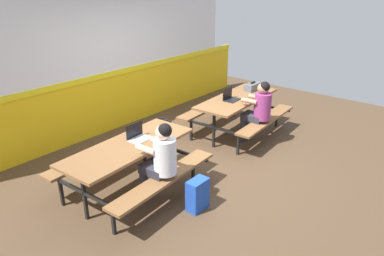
{
  "coord_description": "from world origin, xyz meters",
  "views": [
    {
      "loc": [
        -4.27,
        -3.38,
        2.88
      ],
      "look_at": [
        0.0,
        0.19,
        0.55
      ],
      "focal_mm": 33.74,
      "sensor_mm": 36.0,
      "label": 1
    }
  ],
  "objects": [
    {
      "name": "ground_plane",
      "position": [
        0.0,
        0.0,
        -0.01
      ],
      "size": [
        10.0,
        10.0,
        0.02
      ],
      "primitive_type": "cube",
      "color": "#4C3826"
    },
    {
      "name": "accent_backdrop",
      "position": [
        0.0,
        2.28,
        1.25
      ],
      "size": [
        8.0,
        0.14,
        2.6
      ],
      "color": "yellow",
      "rests_on": "ground"
    },
    {
      "name": "picnic_table_left",
      "position": [
        -1.38,
        0.17,
        0.58
      ],
      "size": [
        2.03,
        1.67,
        0.74
      ],
      "color": "brown",
      "rests_on": "ground"
    },
    {
      "name": "picnic_table_right",
      "position": [
        1.38,
        0.2,
        0.58
      ],
      "size": [
        2.03,
        1.67,
        0.74
      ],
      "color": "brown",
      "rests_on": "ground"
    },
    {
      "name": "student_nearer",
      "position": [
        -1.32,
        -0.38,
        0.71
      ],
      "size": [
        0.38,
        0.53,
        1.21
      ],
      "color": "#2D2D38",
      "rests_on": "ground"
    },
    {
      "name": "student_further",
      "position": [
        1.21,
        -0.37,
        0.71
      ],
      "size": [
        0.38,
        0.53,
        1.21
      ],
      "color": "#2D2D38",
      "rests_on": "ground"
    },
    {
      "name": "laptop_silver",
      "position": [
        -1.16,
        0.23,
        0.79
      ],
      "size": [
        0.33,
        0.24,
        0.22
      ],
      "color": "silver",
      "rests_on": "picnic_table_left"
    },
    {
      "name": "laptop_dark",
      "position": [
        1.18,
        0.22,
        0.79
      ],
      "size": [
        0.33,
        0.24,
        0.22
      ],
      "color": "black",
      "rests_on": "picnic_table_right"
    },
    {
      "name": "toolbox_grey",
      "position": [
        2.0,
        0.24,
        0.81
      ],
      "size": [
        0.4,
        0.18,
        0.18
      ],
      "color": "#595B60",
      "rests_on": "picnic_table_right"
    },
    {
      "name": "backpack_dark",
      "position": [
        -1.1,
        -0.82,
        0.22
      ],
      "size": [
        0.3,
        0.22,
        0.44
      ],
      "color": "#1E47B2",
      "rests_on": "ground"
    },
    {
      "name": "tote_bag_bright",
      "position": [
        0.2,
        1.07,
        0.19
      ],
      "size": [
        0.34,
        0.21,
        0.43
      ],
      "color": "black",
      "rests_on": "ground"
    }
  ]
}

